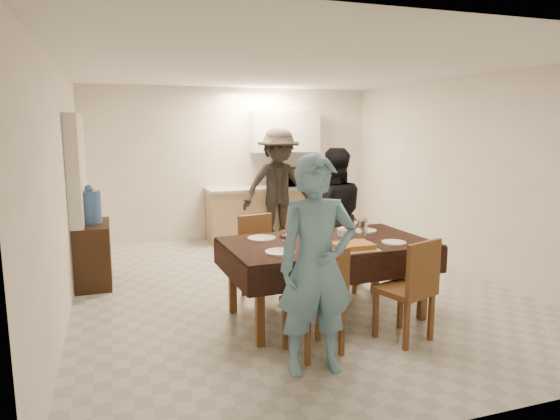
{
  "coord_description": "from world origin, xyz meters",
  "views": [
    {
      "loc": [
        -2.0,
        -5.51,
        1.96
      ],
      "look_at": [
        -0.24,
        -0.3,
        1.02
      ],
      "focal_mm": 32.0,
      "sensor_mm": 36.0,
      "label": 1
    }
  ],
  "objects_px": {
    "water_pitcher": "(360,230)",
    "microwave": "(297,177)",
    "wine_bottle": "(320,225)",
    "water_jug": "(90,207)",
    "console": "(93,254)",
    "person_far": "(333,216)",
    "savoury_tart": "(352,246)",
    "dining_table": "(326,244)",
    "person_near": "(317,266)",
    "person_kitchen": "(279,187)"
  },
  "relations": [
    {
      "from": "savoury_tart",
      "to": "console",
      "type": "bearing_deg",
      "value": 136.8
    },
    {
      "from": "microwave",
      "to": "person_far",
      "type": "distance_m",
      "value": 2.66
    },
    {
      "from": "wine_bottle",
      "to": "microwave",
      "type": "distance_m",
      "value": 3.77
    },
    {
      "from": "dining_table",
      "to": "person_kitchen",
      "type": "height_order",
      "value": "person_kitchen"
    },
    {
      "from": "microwave",
      "to": "person_kitchen",
      "type": "bearing_deg",
      "value": 42.23
    },
    {
      "from": "wine_bottle",
      "to": "water_jug",
      "type": "bearing_deg",
      "value": 140.95
    },
    {
      "from": "water_pitcher",
      "to": "person_far",
      "type": "relative_size",
      "value": 0.12
    },
    {
      "from": "console",
      "to": "microwave",
      "type": "xyz_separation_m",
      "value": [
        3.36,
        1.77,
        0.68
      ]
    },
    {
      "from": "water_pitcher",
      "to": "microwave",
      "type": "xyz_separation_m",
      "value": [
        0.7,
        3.7,
        0.16
      ]
    },
    {
      "from": "microwave",
      "to": "person_kitchen",
      "type": "relative_size",
      "value": 0.29
    },
    {
      "from": "savoury_tart",
      "to": "dining_table",
      "type": "bearing_deg",
      "value": 104.74
    },
    {
      "from": "person_kitchen",
      "to": "savoury_tart",
      "type": "bearing_deg",
      "value": -97.24
    },
    {
      "from": "wine_bottle",
      "to": "person_near",
      "type": "distance_m",
      "value": 1.21
    },
    {
      "from": "dining_table",
      "to": "savoury_tart",
      "type": "distance_m",
      "value": 0.4
    },
    {
      "from": "water_jug",
      "to": "person_near",
      "type": "xyz_separation_m",
      "value": [
        1.76,
        -2.94,
        -0.1
      ]
    },
    {
      "from": "person_near",
      "to": "person_far",
      "type": "height_order",
      "value": "person_near"
    },
    {
      "from": "water_jug",
      "to": "wine_bottle",
      "type": "bearing_deg",
      "value": -39.05
    },
    {
      "from": "dining_table",
      "to": "console",
      "type": "relative_size",
      "value": 2.5
    },
    {
      "from": "console",
      "to": "person_kitchen",
      "type": "distance_m",
      "value": 3.21
    },
    {
      "from": "wine_bottle",
      "to": "water_pitcher",
      "type": "bearing_deg",
      "value": -14.04
    },
    {
      "from": "console",
      "to": "person_far",
      "type": "bearing_deg",
      "value": -16.27
    },
    {
      "from": "water_pitcher",
      "to": "person_kitchen",
      "type": "bearing_deg",
      "value": 86.39
    },
    {
      "from": "wine_bottle",
      "to": "person_near",
      "type": "relative_size",
      "value": 0.19
    },
    {
      "from": "console",
      "to": "savoury_tart",
      "type": "height_order",
      "value": "savoury_tart"
    },
    {
      "from": "water_pitcher",
      "to": "person_far",
      "type": "distance_m",
      "value": 1.12
    },
    {
      "from": "person_far",
      "to": "dining_table",
      "type": "bearing_deg",
      "value": 78.14
    },
    {
      "from": "dining_table",
      "to": "console",
      "type": "bearing_deg",
      "value": 138.37
    },
    {
      "from": "person_near",
      "to": "water_jug",
      "type": "bearing_deg",
      "value": 125.59
    },
    {
      "from": "person_near",
      "to": "microwave",
      "type": "bearing_deg",
      "value": 75.81
    },
    {
      "from": "dining_table",
      "to": "water_pitcher",
      "type": "distance_m",
      "value": 0.38
    },
    {
      "from": "console",
      "to": "wine_bottle",
      "type": "height_order",
      "value": "wine_bottle"
    },
    {
      "from": "wine_bottle",
      "to": "water_pitcher",
      "type": "relative_size",
      "value": 1.59
    },
    {
      "from": "console",
      "to": "water_jug",
      "type": "distance_m",
      "value": 0.59
    },
    {
      "from": "savoury_tart",
      "to": "person_kitchen",
      "type": "height_order",
      "value": "person_kitchen"
    },
    {
      "from": "wine_bottle",
      "to": "dining_table",
      "type": "bearing_deg",
      "value": -45.0
    },
    {
      "from": "water_jug",
      "to": "savoury_tart",
      "type": "distance_m",
      "value": 3.31
    },
    {
      "from": "water_jug",
      "to": "microwave",
      "type": "xyz_separation_m",
      "value": [
        3.36,
        1.77,
        0.09
      ]
    },
    {
      "from": "person_far",
      "to": "person_near",
      "type": "bearing_deg",
      "value": 78.14
    },
    {
      "from": "console",
      "to": "water_jug",
      "type": "height_order",
      "value": "water_jug"
    },
    {
      "from": "wine_bottle",
      "to": "person_kitchen",
      "type": "height_order",
      "value": "person_kitchen"
    },
    {
      "from": "savoury_tart",
      "to": "person_near",
      "type": "relative_size",
      "value": 0.25
    },
    {
      "from": "dining_table",
      "to": "person_near",
      "type": "distance_m",
      "value": 1.19
    },
    {
      "from": "savoury_tart",
      "to": "person_kitchen",
      "type": "bearing_deg",
      "value": 82.76
    },
    {
      "from": "person_near",
      "to": "person_kitchen",
      "type": "relative_size",
      "value": 0.91
    },
    {
      "from": "console",
      "to": "savoury_tart",
      "type": "xyz_separation_m",
      "value": [
        2.41,
        -2.27,
        0.44
      ]
    },
    {
      "from": "water_jug",
      "to": "person_far",
      "type": "bearing_deg",
      "value": -16.27
    },
    {
      "from": "wine_bottle",
      "to": "person_kitchen",
      "type": "xyz_separation_m",
      "value": [
        0.61,
        3.15,
        -0.01
      ]
    },
    {
      "from": "water_jug",
      "to": "person_far",
      "type": "distance_m",
      "value": 2.98
    },
    {
      "from": "person_far",
      "to": "savoury_tart",
      "type": "bearing_deg",
      "value": 88.31
    },
    {
      "from": "savoury_tart",
      "to": "person_kitchen",
      "type": "relative_size",
      "value": 0.23
    }
  ]
}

